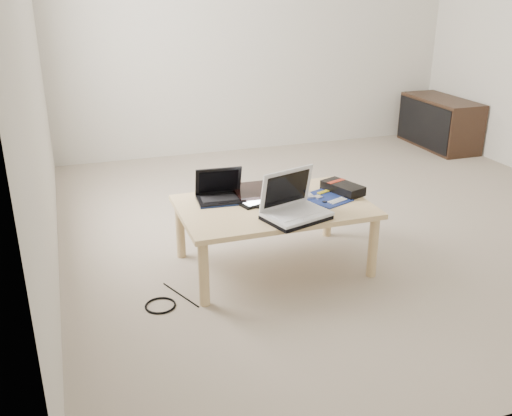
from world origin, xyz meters
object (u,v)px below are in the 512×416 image
object	(u,v)px
media_cabinet	(439,123)
gpu_box	(343,188)
netbook	(220,193)
white_laptop	(293,205)
coffee_table	(274,212)

from	to	relation	value
media_cabinet	gpu_box	bearing A→B (deg)	-137.47
gpu_box	netbook	bearing A→B (deg)	171.09
white_laptop	gpu_box	xyz separation A→B (m)	(0.44, 0.27, -0.04)
white_laptop	gpu_box	bearing A→B (deg)	31.47
white_laptop	media_cabinet	bearing A→B (deg)	40.83
netbook	gpu_box	xyz separation A→B (m)	(0.75, -0.12, -0.01)
coffee_table	media_cabinet	bearing A→B (deg)	37.54
coffee_table	netbook	distance (m)	0.34
coffee_table	white_laptop	distance (m)	0.25
coffee_table	gpu_box	size ratio (longest dim) A/B	3.76
coffee_table	gpu_box	world-z (taller)	gpu_box
coffee_table	white_laptop	world-z (taller)	white_laptop
media_cabinet	gpu_box	size ratio (longest dim) A/B	3.08
media_cabinet	white_laptop	distance (m)	3.32
coffee_table	gpu_box	xyz separation A→B (m)	(0.47, 0.05, 0.08)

